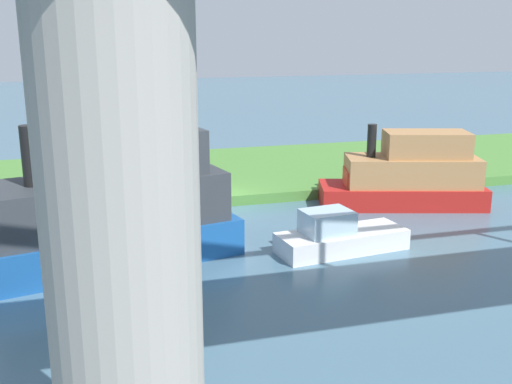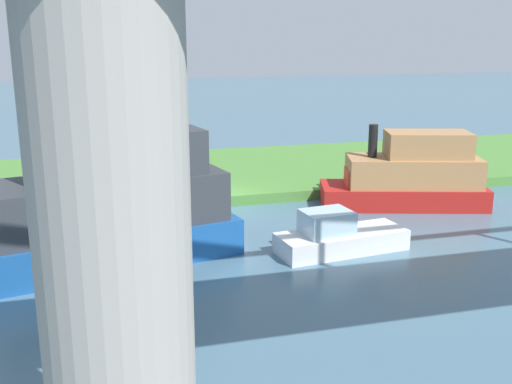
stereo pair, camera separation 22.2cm
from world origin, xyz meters
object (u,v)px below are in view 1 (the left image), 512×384
at_px(bridge_pylon, 123,253).
at_px(skiff_small, 338,236).
at_px(motorboat_white, 106,211).
at_px(riverboat_paddlewheel, 408,176).
at_px(person_on_bank, 105,175).
at_px(mooring_post, 159,188).

height_order(bridge_pylon, skiff_small, bridge_pylon).
distance_m(motorboat_white, riverboat_paddlewheel, 14.54).
relative_size(bridge_pylon, skiff_small, 1.90).
height_order(person_on_bank, mooring_post, person_on_bank).
bearing_deg(riverboat_paddlewheel, skiff_small, 40.90).
height_order(bridge_pylon, person_on_bank, bridge_pylon).
bearing_deg(mooring_post, person_on_bank, -41.43).
distance_m(mooring_post, riverboat_paddlewheel, 11.81).
bearing_deg(person_on_bank, bridge_pylon, 88.73).
bearing_deg(riverboat_paddlewheel, motorboat_white, 14.39).
bearing_deg(person_on_bank, motorboat_white, 87.91).
distance_m(mooring_post, skiff_small, 9.94).
relative_size(person_on_bank, mooring_post, 1.88).
height_order(bridge_pylon, motorboat_white, bridge_pylon).
bearing_deg(motorboat_white, bridge_pylon, 89.31).
bearing_deg(bridge_pylon, motorboat_white, -90.69).
distance_m(bridge_pylon, person_on_bank, 22.01).
distance_m(person_on_bank, motorboat_white, 9.01).
bearing_deg(motorboat_white, mooring_post, -111.74).
distance_m(motorboat_white, skiff_small, 8.62).
bearing_deg(motorboat_white, skiff_small, 171.32).
bearing_deg(skiff_small, motorboat_white, -8.68).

